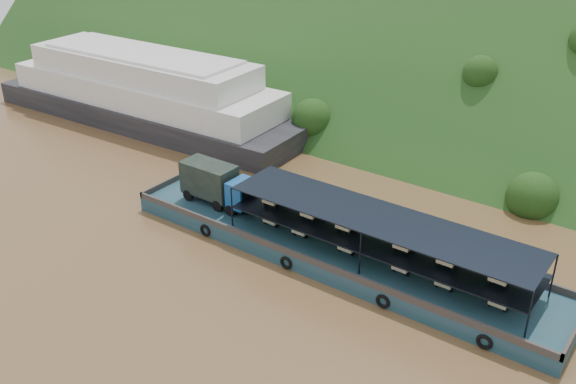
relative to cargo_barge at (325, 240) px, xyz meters
The scene contains 4 objects.
ground 3.18m from the cargo_barge, 153.19° to the right, with size 160.00×160.00×0.00m, color brown.
hillside 34.78m from the cargo_barge, 94.37° to the left, with size 140.00×28.00×28.00m, color #173C15.
cargo_barge is the anchor object (origin of this frame).
passenger_ferry 34.74m from the cargo_barge, 159.46° to the left, with size 40.63×11.87×8.14m.
Camera 1 is at (24.88, -34.15, 26.47)m, focal length 40.00 mm.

